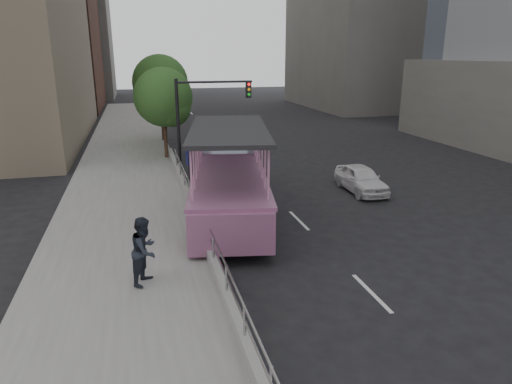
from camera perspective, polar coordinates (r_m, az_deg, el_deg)
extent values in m
plane|color=black|center=(14.69, 7.01, -9.18)|extent=(160.00, 160.00, 0.00)
cube|color=#9C9C96|center=(23.11, -15.86, 0.46)|extent=(5.50, 80.00, 0.30)
cube|color=#999994|center=(15.54, -6.51, -5.73)|extent=(0.24, 30.00, 0.36)
cylinder|color=#AAA9AE|center=(8.46, 1.95, -22.86)|extent=(0.07, 0.07, 0.70)
cylinder|color=#AAA9AE|center=(10.03, -1.42, -15.78)|extent=(0.07, 0.07, 0.70)
cylinder|color=#AAA9AE|center=(11.73, -3.70, -10.65)|extent=(0.07, 0.07, 0.70)
cylinder|color=#AAA9AE|center=(13.51, -5.34, -6.83)|extent=(0.07, 0.07, 0.70)
cylinder|color=#AAA9AE|center=(15.34, -6.58, -3.90)|extent=(0.07, 0.07, 0.70)
cylinder|color=#AAA9AE|center=(17.21, -7.54, -1.61)|extent=(0.07, 0.07, 0.70)
cylinder|color=#AAA9AE|center=(19.11, -8.31, 0.23)|extent=(0.07, 0.07, 0.70)
cylinder|color=#AAA9AE|center=(21.03, -8.94, 1.74)|extent=(0.07, 0.07, 0.70)
cylinder|color=#AAA9AE|center=(22.96, -9.47, 2.99)|extent=(0.07, 0.07, 0.70)
cylinder|color=#AAA9AE|center=(24.90, -9.91, 4.05)|extent=(0.07, 0.07, 0.70)
cylinder|color=#AAA9AE|center=(15.34, -6.58, -3.90)|extent=(0.06, 22.00, 0.06)
cylinder|color=#AAA9AE|center=(15.23, -6.62, -2.74)|extent=(0.06, 22.00, 0.06)
cylinder|color=black|center=(15.65, -7.53, -5.57)|extent=(0.55, 1.03, 0.98)
cylinder|color=black|center=(15.67, 1.25, -5.39)|extent=(0.55, 1.03, 0.98)
cylinder|color=black|center=(18.48, -6.98, -1.99)|extent=(0.55, 1.03, 0.98)
cylinder|color=black|center=(18.50, 0.41, -1.84)|extent=(0.55, 1.03, 0.98)
cylinder|color=black|center=(21.38, -6.59, 0.63)|extent=(0.55, 1.03, 0.98)
cylinder|color=black|center=(21.39, -0.19, 0.76)|extent=(0.55, 1.03, 0.98)
cube|color=pink|center=(18.47, -3.32, 0.13)|extent=(4.32, 9.24, 1.35)
cube|color=pink|center=(23.44, -3.49, 4.42)|extent=(3.04, 2.76, 1.69)
cylinder|color=pink|center=(24.28, -3.53, 5.63)|extent=(2.64, 1.22, 2.55)
cube|color=#94567D|center=(14.12, -3.09, -5.25)|extent=(2.73, 0.88, 1.35)
cube|color=#94567D|center=(18.27, -3.36, 2.36)|extent=(4.50, 9.58, 0.13)
cube|color=black|center=(17.48, -3.45, 7.79)|extent=(4.15, 7.56, 0.15)
cube|color=#8D9BA7|center=(21.36, -3.50, 6.29)|extent=(2.49, 0.68, 1.14)
cube|color=pink|center=(21.90, -3.49, 5.69)|extent=(2.54, 1.51, 0.54)
imported|color=white|center=(22.64, 12.99, 1.63)|extent=(1.63, 3.81, 1.28)
imported|color=#212630|center=(12.97, -13.73, -7.10)|extent=(1.08, 1.17, 1.92)
cylinder|color=black|center=(19.98, -8.31, 1.59)|extent=(0.08, 0.08, 2.44)
cube|color=#0C1058|center=(19.74, -8.43, 4.46)|extent=(0.17, 0.59, 0.88)
cube|color=white|center=(19.74, -8.35, 4.47)|extent=(0.11, 0.38, 0.54)
cylinder|color=black|center=(25.11, -9.69, 7.87)|extent=(0.18, 0.18, 5.20)
cylinder|color=black|center=(25.11, -5.29, 13.54)|extent=(4.20, 0.12, 0.12)
cube|color=black|center=(25.52, -0.95, 12.65)|extent=(0.28, 0.22, 0.85)
sphere|color=red|center=(25.37, -0.88, 13.31)|extent=(0.16, 0.16, 0.16)
cylinder|color=#372419|center=(28.69, -11.24, 6.74)|extent=(0.22, 0.22, 3.08)
sphere|color=#2F5B24|center=(28.38, -11.52, 11.55)|extent=(3.52, 3.52, 3.52)
sphere|color=#2F5B24|center=(28.16, -10.59, 10.44)|extent=(2.42, 2.42, 2.42)
cylinder|color=#372419|center=(34.60, -11.60, 8.73)|extent=(0.22, 0.22, 3.47)
sphere|color=#2F5B24|center=(34.33, -11.87, 13.24)|extent=(3.97, 3.97, 3.97)
sphere|color=#2F5B24|center=(34.10, -11.09, 12.22)|extent=(2.73, 2.73, 2.73)
cube|color=gray|center=(77.10, -24.04, 18.14)|extent=(16.00, 14.00, 20.00)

